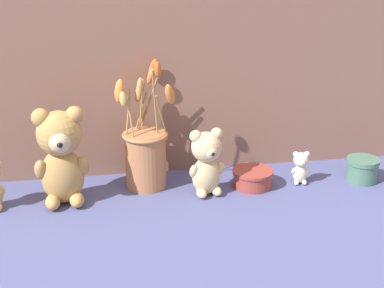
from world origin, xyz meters
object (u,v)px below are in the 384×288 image
(teddy_bear_large, at_px, (61,155))
(teddy_bear_medium, at_px, (206,161))
(teddy_bear_tiny, at_px, (301,167))
(decorative_tin_tall, at_px, (253,178))
(decorative_tin_short, at_px, (362,170))
(flower_vase, at_px, (145,152))

(teddy_bear_large, height_order, teddy_bear_medium, teddy_bear_large)
(teddy_bear_large, relative_size, teddy_bear_tiny, 2.73)
(decorative_tin_tall, height_order, decorative_tin_short, decorative_tin_short)
(teddy_bear_large, bearing_deg, teddy_bear_medium, -1.23)
(teddy_bear_medium, bearing_deg, decorative_tin_tall, 9.01)
(flower_vase, bearing_deg, teddy_bear_tiny, -7.41)
(teddy_bear_tiny, relative_size, flower_vase, 0.27)
(decorative_tin_short, bearing_deg, teddy_bear_tiny, 175.62)
(teddy_bear_large, xyz_separation_m, decorative_tin_tall, (0.48, 0.01, -0.10))
(teddy_bear_medium, distance_m, flower_vase, 0.16)
(flower_vase, bearing_deg, decorative_tin_tall, -10.51)
(teddy_bear_large, bearing_deg, flower_vase, 16.92)
(teddy_bear_medium, xyz_separation_m, decorative_tin_short, (0.42, 0.01, -0.06))
(teddy_bear_medium, distance_m, decorative_tin_short, 0.43)
(teddy_bear_medium, bearing_deg, teddy_bear_large, 178.77)
(decorative_tin_tall, bearing_deg, teddy_bear_tiny, -0.70)
(teddy_bear_medium, height_order, teddy_bear_tiny, teddy_bear_medium)
(teddy_bear_medium, height_order, flower_vase, flower_vase)
(teddy_bear_large, distance_m, teddy_bear_tiny, 0.62)
(flower_vase, bearing_deg, teddy_bear_large, -163.08)
(flower_vase, xyz_separation_m, decorative_tin_tall, (0.27, -0.05, -0.07))
(teddy_bear_large, distance_m, flower_vase, 0.22)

